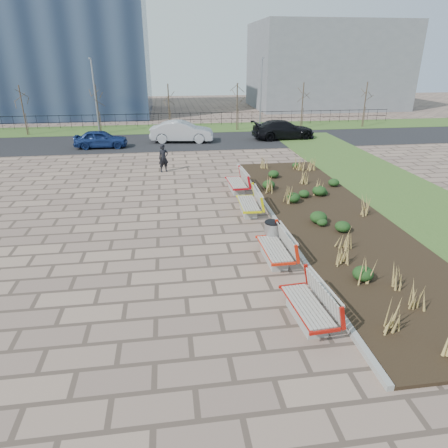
{
  "coord_description": "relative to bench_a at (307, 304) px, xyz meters",
  "views": [
    {
      "loc": [
        -0.28,
        -9.59,
        6.31
      ],
      "look_at": [
        1.5,
        3.0,
        0.9
      ],
      "focal_mm": 32.0,
      "sensor_mm": 36.0,
      "label": 1
    }
  ],
  "objects": [
    {
      "name": "planting_bed",
      "position": [
        3.25,
        6.47,
        -0.45
      ],
      "size": [
        4.5,
        18.0,
        0.1
      ],
      "primitive_type": "cube",
      "color": "black",
      "rests_on": "ground"
    },
    {
      "name": "ground",
      "position": [
        -3.0,
        1.47,
        -0.5
      ],
      "size": [
        120.0,
        120.0,
        0.0
      ],
      "primitive_type": "plane",
      "color": "#816959",
      "rests_on": "ground"
    },
    {
      "name": "bench_a",
      "position": [
        0.0,
        0.0,
        0.0
      ],
      "size": [
        1.06,
        2.16,
        1.0
      ],
      "primitive_type": null,
      "rotation": [
        0.0,
        0.0,
        0.08
      ],
      "color": "#AA130B",
      "rests_on": "ground"
    },
    {
      "name": "building_grey",
      "position": [
        17.0,
        43.47,
        4.5
      ],
      "size": [
        18.0,
        12.0,
        10.0
      ],
      "primitive_type": "cube",
      "color": "slate",
      "rests_on": "ground"
    },
    {
      "name": "railing_fence",
      "position": [
        -3.0,
        30.97,
        0.14
      ],
      "size": [
        44.0,
        0.1,
        1.2
      ],
      "primitive_type": null,
      "color": "black",
      "rests_on": "grass_verge_far"
    },
    {
      "name": "planting_curb",
      "position": [
        0.92,
        6.47,
        -0.42
      ],
      "size": [
        0.16,
        18.0,
        0.15
      ],
      "primitive_type": "cube",
      "color": "gray",
      "rests_on": "ground"
    },
    {
      "name": "tree_b",
      "position": [
        -9.0,
        27.97,
        1.54
      ],
      "size": [
        1.4,
        1.4,
        4.0
      ],
      "primitive_type": null,
      "color": "#4C3D2D",
      "rests_on": "grass_verge_far"
    },
    {
      "name": "lamp_east",
      "position": [
        5.0,
        27.47,
        2.54
      ],
      "size": [
        0.24,
        0.6,
        6.0
      ],
      "primitive_type": null,
      "color": "gray",
      "rests_on": "grass_verge_far"
    },
    {
      "name": "grass_verge_far",
      "position": [
        -3.0,
        29.47,
        -0.48
      ],
      "size": [
        80.0,
        5.0,
        0.04
      ],
      "primitive_type": "cube",
      "color": "#33511E",
      "rests_on": "ground"
    },
    {
      "name": "bench_b",
      "position": [
        0.0,
        3.27,
        0.0
      ],
      "size": [
        0.95,
        2.12,
        1.0
      ],
      "primitive_type": null,
      "rotation": [
        0.0,
        0.0,
        0.02
      ],
      "color": "red",
      "rests_on": "ground"
    },
    {
      "name": "bench_d",
      "position": [
        0.0,
        10.67,
        0.0
      ],
      "size": [
        0.97,
        2.13,
        1.0
      ],
      "primitive_type": null,
      "rotation": [
        0.0,
        0.0,
        0.03
      ],
      "color": "red",
      "rests_on": "ground"
    },
    {
      "name": "tree_e",
      "position": [
        9.0,
        27.97,
        1.54
      ],
      "size": [
        1.4,
        1.4,
        4.0
      ],
      "primitive_type": null,
      "color": "#4C3D2D",
      "rests_on": "grass_verge_far"
    },
    {
      "name": "grass_verge_near",
      "position": [
        8.0,
        6.47,
        -0.48
      ],
      "size": [
        5.0,
        38.0,
        0.04
      ],
      "primitive_type": "cube",
      "color": "#33511E",
      "rests_on": "ground"
    },
    {
      "name": "car_black",
      "position": [
        6.0,
        23.39,
        0.25
      ],
      "size": [
        5.22,
        2.49,
        1.47
      ],
      "primitive_type": "imported",
      "rotation": [
        0.0,
        0.0,
        1.66
      ],
      "color": "black",
      "rests_on": "road"
    },
    {
      "name": "lamp_west",
      "position": [
        -9.0,
        27.47,
        2.54
      ],
      "size": [
        0.24,
        0.6,
        6.0
      ],
      "primitive_type": null,
      "color": "gray",
      "rests_on": "grass_verge_far"
    },
    {
      "name": "tree_f",
      "position": [
        15.0,
        27.97,
        1.54
      ],
      "size": [
        1.4,
        1.4,
        4.0
      ],
      "primitive_type": null,
      "color": "#4C3D2D",
      "rests_on": "grass_verge_far"
    },
    {
      "name": "tree_a",
      "position": [
        -15.0,
        27.97,
        1.54
      ],
      "size": [
        1.4,
        1.4,
        4.0
      ],
      "primitive_type": null,
      "color": "#4C3D2D",
      "rests_on": "grass_verge_far"
    },
    {
      "name": "car_silver",
      "position": [
        -2.14,
        23.28,
        0.31
      ],
      "size": [
        5.01,
        2.31,
        1.59
      ],
      "primitive_type": "imported",
      "rotation": [
        0.0,
        0.0,
        1.44
      ],
      "color": "#A3A5AA",
      "rests_on": "road"
    },
    {
      "name": "car_blue",
      "position": [
        -8.08,
        21.96,
        0.16
      ],
      "size": [
        3.76,
        1.52,
        1.28
      ],
      "primitive_type": "imported",
      "rotation": [
        0.0,
        0.0,
        1.57
      ],
      "color": "navy",
      "rests_on": "road"
    },
    {
      "name": "pedestrian",
      "position": [
        -3.57,
        14.81,
        0.3
      ],
      "size": [
        0.68,
        0.56,
        1.6
      ],
      "primitive_type": "imported",
      "rotation": [
        0.0,
        0.0,
        0.34
      ],
      "color": "black",
      "rests_on": "ground"
    },
    {
      "name": "tree_d",
      "position": [
        3.0,
        27.97,
        1.54
      ],
      "size": [
        1.4,
        1.4,
        4.0
      ],
      "primitive_type": null,
      "color": "#4C3D2D",
      "rests_on": "grass_verge_far"
    },
    {
      "name": "tree_c",
      "position": [
        -3.0,
        27.97,
        1.54
      ],
      "size": [
        1.4,
        1.4,
        4.0
      ],
      "primitive_type": null,
      "color": "#4C3D2D",
      "rests_on": "grass_verge_far"
    },
    {
      "name": "bench_c",
      "position": [
        0.0,
        7.64,
        0.0
      ],
      "size": [
        0.97,
        2.13,
        1.0
      ],
      "primitive_type": null,
      "rotation": [
        0.0,
        0.0,
        -0.03
      ],
      "color": "#D5D10B",
      "rests_on": "ground"
    },
    {
      "name": "litter_bin",
      "position": [
        0.19,
        4.34,
        -0.04
      ],
      "size": [
        0.53,
        0.53,
        0.92
      ],
      "primitive_type": "cylinder",
      "color": "#B2B2B7",
      "rests_on": "ground"
    },
    {
      "name": "road",
      "position": [
        -3.0,
        23.47,
        -0.49
      ],
      "size": [
        80.0,
        7.0,
        0.02
      ],
      "primitive_type": "cube",
      "color": "black",
      "rests_on": "ground"
    }
  ]
}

